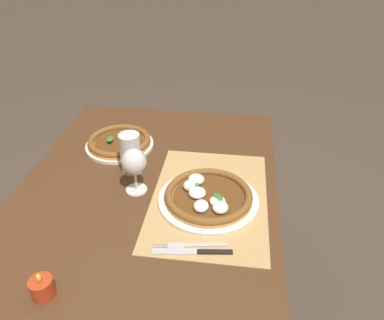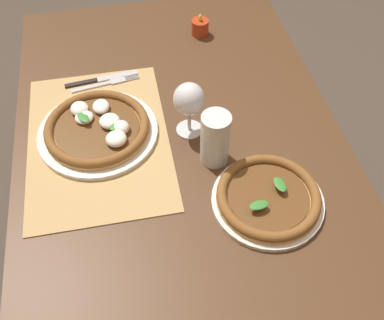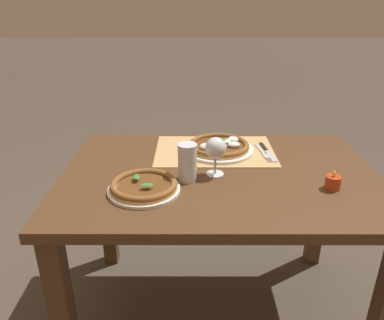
# 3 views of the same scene
# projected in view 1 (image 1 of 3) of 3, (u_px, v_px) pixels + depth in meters

# --- Properties ---
(dining_table) EXTENTS (1.25, 0.86, 0.74)m
(dining_table) POSITION_uv_depth(u_px,v_px,m) (146.00, 220.00, 1.26)
(dining_table) COLOR #4C301C
(dining_table) RESTS_ON ground
(paper_placemat) EXTENTS (0.53, 0.36, 0.00)m
(paper_placemat) POSITION_uv_depth(u_px,v_px,m) (209.00, 198.00, 1.19)
(paper_placemat) COLOR tan
(paper_placemat) RESTS_ON dining_table
(pizza_near) EXTENTS (0.31, 0.31, 0.05)m
(pizza_near) POSITION_uv_depth(u_px,v_px,m) (208.00, 197.00, 1.16)
(pizza_near) COLOR silver
(pizza_near) RESTS_ON paper_placemat
(pizza_far) EXTENTS (0.26, 0.26, 0.04)m
(pizza_far) POSITION_uv_depth(u_px,v_px,m) (119.00, 142.00, 1.45)
(pizza_far) COLOR silver
(pizza_far) RESTS_ON dining_table
(wine_glass) EXTENTS (0.08, 0.08, 0.16)m
(wine_glass) POSITION_uv_depth(u_px,v_px,m) (134.00, 163.00, 1.17)
(wine_glass) COLOR silver
(wine_glass) RESTS_ON dining_table
(pint_glass) EXTENTS (0.07, 0.07, 0.15)m
(pint_glass) POSITION_uv_depth(u_px,v_px,m) (131.00, 154.00, 1.28)
(pint_glass) COLOR silver
(pint_glass) RESTS_ON dining_table
(fork) EXTENTS (0.05, 0.20, 0.00)m
(fork) POSITION_uv_depth(u_px,v_px,m) (189.00, 245.00, 1.01)
(fork) COLOR #B7B7BC
(fork) RESTS_ON paper_placemat
(knife) EXTENTS (0.04, 0.22, 0.01)m
(knife) POSITION_uv_depth(u_px,v_px,m) (192.00, 252.00, 0.99)
(knife) COLOR black
(knife) RESTS_ON paper_placemat
(votive_candle) EXTENTS (0.06, 0.06, 0.07)m
(votive_candle) POSITION_uv_depth(u_px,v_px,m) (42.00, 288.00, 0.87)
(votive_candle) COLOR #B23819
(votive_candle) RESTS_ON dining_table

